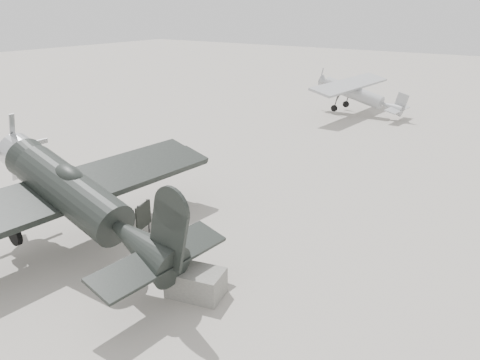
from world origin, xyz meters
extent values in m
plane|color=gray|center=(0.00, 0.00, 0.00)|extent=(160.00, 160.00, 0.00)
cylinder|color=black|center=(-3.51, -4.39, 2.36)|extent=(4.95, 1.89, 1.54)
cone|color=black|center=(0.12, -4.65, 2.42)|extent=(2.96, 1.64, 1.43)
cylinder|color=silver|center=(-6.86, -4.15, 2.36)|extent=(1.09, 1.44, 1.37)
cone|color=silver|center=(-7.52, -4.10, 2.36)|extent=(0.43, 0.64, 0.62)
cube|color=silver|center=(-7.44, -4.10, 2.36)|extent=(0.08, 0.20, 2.87)
ellipsoid|color=black|center=(-3.73, -4.37, 3.05)|extent=(1.26, 0.84, 0.51)
cube|color=black|center=(-4.28, -4.33, 1.98)|extent=(3.27, 13.37, 0.24)
cube|color=black|center=(1.00, -4.71, 2.47)|extent=(1.54, 4.71, 0.11)
cube|color=black|center=(1.17, -4.73, 3.41)|extent=(1.33, 0.21, 1.99)
cylinder|color=black|center=(-4.82, -5.79, 0.46)|extent=(0.76, 0.23, 0.75)
cylinder|color=black|center=(-4.61, -2.82, 0.46)|extent=(0.76, 0.23, 0.75)
cylinder|color=#333333|center=(-4.82, -5.79, 1.20)|extent=(0.13, 0.13, 1.54)
cylinder|color=#333333|center=(-4.61, -2.82, 1.20)|extent=(0.13, 0.13, 1.54)
cylinder|color=black|center=(1.28, -4.73, 1.94)|extent=(0.25, 0.11, 0.24)
cylinder|color=#A0A3A5|center=(-4.33, 23.57, 1.75)|extent=(5.14, 1.42, 1.07)
cone|color=#A0A3A5|center=(-0.92, 23.33, 1.75)|extent=(1.82, 1.09, 0.98)
cone|color=#A0A3A5|center=(-7.15, 23.76, 1.75)|extent=(0.65, 1.05, 1.01)
cube|color=#A0A3A5|center=(-7.54, 23.79, 1.75)|extent=(0.06, 0.14, 2.15)
cube|color=#A0A3A5|center=(-4.72, 23.59, 2.36)|extent=(2.58, 10.83, 0.18)
cube|color=#A0A3A5|center=(-0.43, 23.30, 1.80)|extent=(1.10, 3.37, 0.08)
cube|color=#A0A3A5|center=(-0.34, 23.29, 2.44)|extent=(0.88, 0.14, 1.27)
cylinder|color=black|center=(-5.18, 22.55, 0.27)|extent=(0.55, 0.17, 0.55)
cylinder|color=black|center=(-5.03, 24.69, 0.27)|extent=(0.55, 0.17, 0.55)
cylinder|color=#333333|center=(-5.18, 22.55, 0.83)|extent=(0.09, 0.09, 1.17)
cylinder|color=#333333|center=(-5.03, 24.69, 0.83)|extent=(0.09, 0.09, 1.17)
cylinder|color=black|center=(-0.24, 23.29, 1.46)|extent=(0.18, 0.08, 0.18)
cube|color=#66645E|center=(1.58, -3.93, 0.43)|extent=(1.92, 1.44, 0.86)
cylinder|color=#333333|center=(-2.56, -2.32, 0.71)|extent=(0.08, 0.08, 1.43)
cylinder|color=#333333|center=(-2.71, -1.68, 0.71)|extent=(0.08, 0.08, 1.43)
cube|color=black|center=(-2.64, -2.00, 0.88)|extent=(0.29, 0.98, 0.99)
cube|color=beige|center=(-2.68, -2.01, 0.93)|extent=(0.19, 0.75, 0.20)
camera|label=1|loc=(9.81, -13.46, 8.57)|focal=35.00mm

